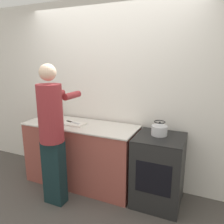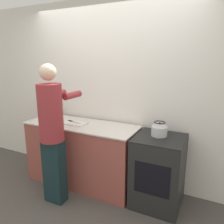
# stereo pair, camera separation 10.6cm
# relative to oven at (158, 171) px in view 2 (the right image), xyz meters

# --- Properties ---
(ground_plane) EXTENTS (12.00, 12.00, 0.00)m
(ground_plane) POSITION_rel_oven_xyz_m (-0.81, -0.29, -0.44)
(ground_plane) COLOR #4C4742
(wall_back) EXTENTS (8.00, 0.05, 2.60)m
(wall_back) POSITION_rel_oven_xyz_m (-0.81, 0.36, 0.86)
(wall_back) COLOR white
(wall_back) RESTS_ON ground_plane
(counter) EXTENTS (1.61, 0.61, 0.90)m
(counter) POSITION_rel_oven_xyz_m (-1.12, 0.00, 0.01)
(counter) COLOR #9E4C42
(counter) RESTS_ON ground_plane
(oven) EXTENTS (0.58, 0.58, 0.88)m
(oven) POSITION_rel_oven_xyz_m (0.00, 0.00, 0.00)
(oven) COLOR black
(oven) RESTS_ON ground_plane
(person) EXTENTS (0.33, 0.57, 1.74)m
(person) POSITION_rel_oven_xyz_m (-1.19, -0.51, 0.52)
(person) COLOR #152B2E
(person) RESTS_ON ground_plane
(cutting_board) EXTENTS (0.36, 0.19, 0.02)m
(cutting_board) POSITION_rel_oven_xyz_m (-1.21, -0.04, 0.46)
(cutting_board) COLOR silver
(cutting_board) RESTS_ON counter
(knife) EXTENTS (0.26, 0.09, 0.01)m
(knife) POSITION_rel_oven_xyz_m (-1.23, -0.01, 0.48)
(knife) COLOR silver
(knife) RESTS_ON cutting_board
(kettle) EXTENTS (0.19, 0.19, 0.17)m
(kettle) POSITION_rel_oven_xyz_m (-0.02, 0.05, 0.51)
(kettle) COLOR silver
(kettle) RESTS_ON oven
(bowl_prep) EXTENTS (0.20, 0.20, 0.06)m
(bowl_prep) POSITION_rel_oven_xyz_m (-1.66, 0.03, 0.49)
(bowl_prep) COLOR brown
(bowl_prep) RESTS_ON counter
(canister_jar) EXTENTS (0.12, 0.12, 0.14)m
(canister_jar) POSITION_rel_oven_xyz_m (-1.75, 0.20, 0.53)
(canister_jar) COLOR #756047
(canister_jar) RESTS_ON counter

